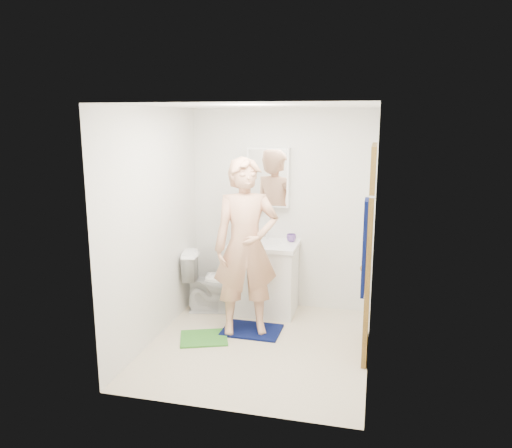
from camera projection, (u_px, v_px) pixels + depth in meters
The scene contains 22 objects.
floor at pixel (258, 346), 5.13m from camera, with size 2.20×2.40×0.02m, color beige.
ceiling at pixel (259, 105), 4.62m from camera, with size 2.20×2.40×0.02m, color white.
wall_back at pixel (282, 210), 6.02m from camera, with size 2.20×0.02×2.40m, color silver.
wall_front at pixel (221, 267), 3.72m from camera, with size 2.20×0.02×2.40m, color silver.
wall_left at pixel (154, 226), 5.13m from camera, with size 0.02×2.40×2.40m, color silver.
wall_right at pixel (375, 238), 4.62m from camera, with size 0.02×2.40×2.40m, color silver.
vanity_cabinet at pixel (264, 279), 5.95m from camera, with size 0.75×0.55×0.80m, color white.
countertop at pixel (264, 245), 5.86m from camera, with size 0.79×0.59×0.05m, color white.
sink_basin at pixel (264, 244), 5.85m from camera, with size 0.40×0.40×0.03m, color white.
faucet at pixel (267, 235), 6.01m from camera, with size 0.03×0.03×0.12m, color silver.
medicine_cabinet at pixel (269, 177), 5.91m from camera, with size 0.50×0.12×0.70m, color white.
mirror_panel at pixel (267, 178), 5.85m from camera, with size 0.46×0.01×0.66m, color white.
door at pixel (369, 252), 4.81m from camera, with size 0.05×0.80×2.05m, color brown.
door_knob at pixel (364, 268), 4.53m from camera, with size 0.07×0.07×0.07m, color gold.
towel at pixel (365, 248), 4.08m from camera, with size 0.03×0.24×0.80m, color #060E3D.
towel_hook at pixel (372, 197), 3.99m from camera, with size 0.02×0.02×0.06m, color silver.
toilet at pixel (214, 281), 5.98m from camera, with size 0.41×0.72×0.74m, color white.
bath_mat at pixel (252, 330), 5.46m from camera, with size 0.63×0.45×0.02m, color #060E3D.
green_rug at pixel (204, 338), 5.27m from camera, with size 0.49×0.41×0.02m, color #37822B.
soap_dispenser at pixel (237, 235), 5.82m from camera, with size 0.09×0.09×0.20m, color #C35B79.
toothbrush_cup at pixel (291, 238), 5.90m from camera, with size 0.12×0.12×0.09m, color #61418F.
man at pixel (246, 247), 5.23m from camera, with size 0.68×0.45×1.88m, color tan.
Camera 1 is at (1.10, -4.62, 2.30)m, focal length 35.00 mm.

